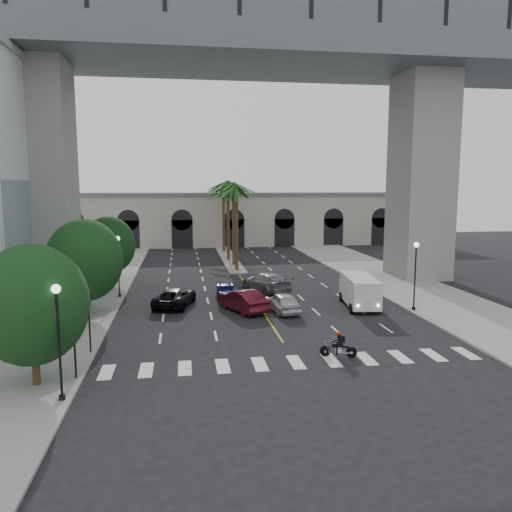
{
  "coord_description": "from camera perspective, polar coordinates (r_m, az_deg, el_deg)",
  "views": [
    {
      "loc": [
        -5.99,
        -26.99,
        9.52
      ],
      "look_at": [
        -1.09,
        6.0,
        4.84
      ],
      "focal_mm": 35.0,
      "sensor_mm": 36.0,
      "label": 1
    }
  ],
  "objects": [
    {
      "name": "ground",
      "position": [
        29.24,
        3.91,
        -11.02
      ],
      "size": [
        140.0,
        140.0,
        0.0
      ],
      "primitive_type": "plane",
      "color": "black",
      "rests_on": "ground"
    },
    {
      "name": "sidewalk_left",
      "position": [
        43.97,
        -20.14,
        -4.91
      ],
      "size": [
        8.0,
        100.0,
        0.15
      ],
      "primitive_type": "cube",
      "color": "gray",
      "rests_on": "ground"
    },
    {
      "name": "sidewalk_right",
      "position": [
        47.89,
        17.78,
        -3.77
      ],
      "size": [
        8.0,
        100.0,
        0.15
      ],
      "primitive_type": "cube",
      "color": "gray",
      "rests_on": "ground"
    },
    {
      "name": "median",
      "position": [
        65.94,
        -3.15,
        -0.23
      ],
      "size": [
        2.0,
        24.0,
        0.2
      ],
      "primitive_type": "cube",
      "color": "gray",
      "rests_on": "ground"
    },
    {
      "name": "pier_building",
      "position": [
        82.38,
        -4.27,
        4.31
      ],
      "size": [
        71.0,
        10.5,
        8.5
      ],
      "color": "#B2ACA0",
      "rests_on": "ground"
    },
    {
      "name": "bridge",
      "position": [
        50.69,
        2.51,
        18.2
      ],
      "size": [
        75.0,
        13.0,
        26.0
      ],
      "color": "gray",
      "rests_on": "ground"
    },
    {
      "name": "palm_a",
      "position": [
        55.32,
        -2.25,
        7.55
      ],
      "size": [
        3.2,
        3.2,
        10.3
      ],
      "color": "#47331E",
      "rests_on": "ground"
    },
    {
      "name": "palm_b",
      "position": [
        59.31,
        -2.58,
        7.84
      ],
      "size": [
        3.2,
        3.2,
        10.6
      ],
      "color": "#47331E",
      "rests_on": "ground"
    },
    {
      "name": "palm_c",
      "position": [
        63.26,
        -3.22,
        7.43
      ],
      "size": [
        3.2,
        3.2,
        10.1
      ],
      "color": "#47331E",
      "rests_on": "ground"
    },
    {
      "name": "palm_d",
      "position": [
        67.27,
        -3.25,
        8.09
      ],
      "size": [
        3.2,
        3.2,
        10.9
      ],
      "color": "#47331E",
      "rests_on": "ground"
    },
    {
      "name": "palm_e",
      "position": [
        71.24,
        -3.74,
        7.71
      ],
      "size": [
        3.2,
        3.2,
        10.4
      ],
      "color": "#47331E",
      "rests_on": "ground"
    },
    {
      "name": "palm_f",
      "position": [
        75.25,
        -3.77,
        7.93
      ],
      "size": [
        3.2,
        3.2,
        10.7
      ],
      "color": "#47331E",
      "rests_on": "ground"
    },
    {
      "name": "street_tree_near",
      "position": [
        25.59,
        -24.23,
        -5.12
      ],
      "size": [
        5.2,
        5.2,
        6.89
      ],
      "color": "#382616",
      "rests_on": "ground"
    },
    {
      "name": "street_tree_mid",
      "position": [
        38.02,
        -18.99,
        -0.47
      ],
      "size": [
        5.44,
        5.44,
        7.21
      ],
      "color": "#382616",
      "rests_on": "ground"
    },
    {
      "name": "street_tree_far",
      "position": [
        49.81,
        -16.49,
        1.18
      ],
      "size": [
        5.04,
        5.04,
        6.68
      ],
      "color": "#382616",
      "rests_on": "ground"
    },
    {
      "name": "lamp_post_left_near",
      "position": [
        23.51,
        -21.65,
        -8.12
      ],
      "size": [
        0.4,
        0.4,
        5.35
      ],
      "color": "black",
      "rests_on": "ground"
    },
    {
      "name": "lamp_post_left_far",
      "position": [
        43.79,
        -15.46,
        -0.57
      ],
      "size": [
        0.4,
        0.4,
        5.35
      ],
      "color": "black",
      "rests_on": "ground"
    },
    {
      "name": "lamp_post_right",
      "position": [
        39.58,
        17.74,
        -1.55
      ],
      "size": [
        0.4,
        0.4,
        5.35
      ],
      "color": "black",
      "rests_on": "ground"
    },
    {
      "name": "traffic_signal_near",
      "position": [
        26.02,
        -20.1,
        -8.13
      ],
      "size": [
        0.25,
        0.18,
        3.65
      ],
      "color": "black",
      "rests_on": "ground"
    },
    {
      "name": "traffic_signal_far",
      "position": [
        29.82,
        -18.56,
        -6.02
      ],
      "size": [
        0.25,
        0.18,
        3.65
      ],
      "color": "black",
      "rests_on": "ground"
    },
    {
      "name": "motorcycle_rider",
      "position": [
        28.74,
        9.53,
        -10.04
      ],
      "size": [
        2.02,
        0.77,
        1.5
      ],
      "rotation": [
        0.0,
        0.0,
        -0.29
      ],
      "color": "black",
      "rests_on": "ground"
    },
    {
      "name": "car_a",
      "position": [
        38.14,
        3.12,
        -5.31
      ],
      "size": [
        2.33,
        4.61,
        1.51
      ],
      "primitive_type": "imported",
      "rotation": [
        0.0,
        0.0,
        3.27
      ],
      "color": "#B8BABE",
      "rests_on": "ground"
    },
    {
      "name": "car_b",
      "position": [
        38.37,
        -1.52,
        -5.09
      ],
      "size": [
        3.62,
        5.38,
        1.68
      ],
      "primitive_type": "imported",
      "rotation": [
        0.0,
        0.0,
        3.54
      ],
      "color": "#51101B",
      "rests_on": "ground"
    },
    {
      "name": "car_c",
      "position": [
        40.42,
        -9.25,
        -4.65
      ],
      "size": [
        3.83,
        5.85,
        1.5
      ],
      "primitive_type": "imported",
      "rotation": [
        0.0,
        0.0,
        2.87
      ],
      "color": "black",
      "rests_on": "ground"
    },
    {
      "name": "car_d",
      "position": [
        45.48,
        1.19,
        -2.99
      ],
      "size": [
        4.45,
        6.39,
        1.72
      ],
      "primitive_type": "imported",
      "rotation": [
        0.0,
        0.0,
        3.53
      ],
      "color": "slate",
      "rests_on": "ground"
    },
    {
      "name": "car_e",
      "position": [
        43.15,
        -3.51,
        -3.87
      ],
      "size": [
        1.82,
        3.98,
        1.32
      ],
      "primitive_type": "imported",
      "rotation": [
        0.0,
        0.0,
        3.07
      ],
      "color": "#0F1446",
      "rests_on": "ground"
    },
    {
      "name": "cargo_van",
      "position": [
        40.33,
        11.75,
        -3.84
      ],
      "size": [
        2.91,
        5.98,
        2.45
      ],
      "rotation": [
        0.0,
        0.0,
        -0.13
      ],
      "color": "silver",
      "rests_on": "ground"
    },
    {
      "name": "pedestrian_a",
      "position": [
        32.65,
        -19.98,
        -7.48
      ],
      "size": [
        0.81,
        0.75,
        1.86
      ],
      "primitive_type": "imported",
      "rotation": [
        0.0,
        0.0,
        0.6
      ],
      "color": "black",
      "rests_on": "sidewalk_left"
    },
    {
      "name": "pedestrian_b",
      "position": [
        33.81,
        -26.19,
        -7.52
      ],
      "size": [
        0.86,
        0.72,
        1.61
      ],
      "primitive_type": "imported",
      "rotation": [
        0.0,
        0.0,
        -0.15
      ],
      "color": "black",
      "rests_on": "sidewalk_left"
    }
  ]
}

